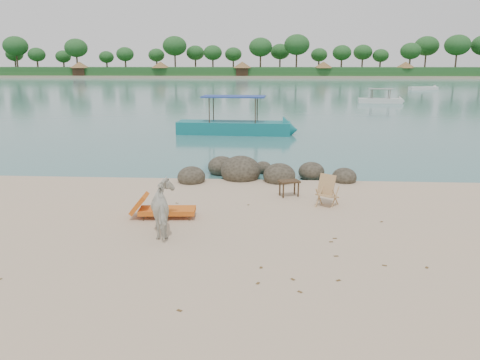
% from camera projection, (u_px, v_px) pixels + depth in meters
% --- Properties ---
extents(water, '(400.00, 400.00, 0.00)m').
position_uv_depth(water, '(265.00, 84.00, 98.22)').
color(water, '#356A6A').
rests_on(water, ground).
extents(far_shore, '(420.00, 90.00, 1.40)m').
position_uv_depth(far_shore, '(267.00, 75.00, 175.69)').
color(far_shore, tan).
rests_on(far_shore, ground).
extents(far_scenery, '(420.00, 18.00, 9.50)m').
position_uv_depth(far_scenery, '(267.00, 67.00, 142.68)').
color(far_scenery, '#1E4C1E').
rests_on(far_scenery, ground).
extents(boulders, '(6.32, 2.83, 1.09)m').
position_uv_depth(boulders, '(255.00, 173.00, 17.07)').
color(boulders, '#2E281E').
rests_on(boulders, ground).
extents(cow, '(1.15, 1.64, 1.27)m').
position_uv_depth(cow, '(165.00, 209.00, 11.38)').
color(cow, silver).
rests_on(cow, ground).
extents(side_table, '(0.72, 0.59, 0.50)m').
position_uv_depth(side_table, '(289.00, 189.00, 14.65)').
color(side_table, black).
rests_on(side_table, ground).
extents(lounge_chair, '(1.92, 0.79, 0.56)m').
position_uv_depth(lounge_chair, '(167.00, 208.00, 12.62)').
color(lounge_chair, '#E0521A').
rests_on(lounge_chair, ground).
extents(deck_chair, '(0.82, 0.83, 0.88)m').
position_uv_depth(deck_chair, '(327.00, 192.00, 13.62)').
color(deck_chair, tan).
rests_on(deck_chair, ground).
extents(boat_near, '(7.66, 2.08, 3.68)m').
position_uv_depth(boat_near, '(234.00, 102.00, 27.82)').
color(boat_near, '#11696E').
rests_on(boat_near, water).
extents(boat_mid, '(5.21, 1.52, 2.52)m').
position_uv_depth(boat_mid, '(381.00, 91.00, 50.19)').
color(boat_mid, silver).
rests_on(boat_mid, water).
extents(boat_far, '(5.42, 2.56, 0.61)m').
position_uv_depth(boat_far, '(423.00, 88.00, 75.59)').
color(boat_far, silver).
rests_on(boat_far, water).
extents(dead_leaves, '(8.55, 6.32, 0.00)m').
position_uv_depth(dead_leaves, '(284.00, 255.00, 10.23)').
color(dead_leaves, brown).
rests_on(dead_leaves, ground).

